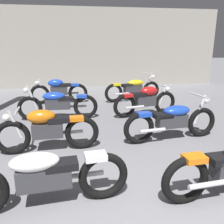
{
  "coord_description": "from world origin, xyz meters",
  "views": [
    {
      "loc": [
        -0.85,
        -1.68,
        2.04
      ],
      "look_at": [
        0.0,
        3.38,
        0.55
      ],
      "focal_mm": 38.34,
      "sensor_mm": 36.0,
      "label": 1
    }
  ],
  "objects_px": {
    "motorcycle_right_row_2": "(146,100)",
    "motorcycle_right_row_1": "(172,120)",
    "motorcycle_left_row_1": "(47,129)",
    "motorcycle_left_row_3": "(59,90)",
    "motorcycle_left_row_0": "(43,176)",
    "motorcycle_right_row_3": "(133,88)",
    "motorcycle_left_row_2": "(57,103)"
  },
  "relations": [
    {
      "from": "motorcycle_right_row_2",
      "to": "motorcycle_right_row_1",
      "type": "bearing_deg",
      "value": -89.58
    },
    {
      "from": "motorcycle_left_row_1",
      "to": "motorcycle_right_row_1",
      "type": "xyz_separation_m",
      "value": [
        2.59,
        0.15,
        -0.01
      ]
    },
    {
      "from": "motorcycle_left_row_3",
      "to": "motorcycle_right_row_2",
      "type": "height_order",
      "value": "same"
    },
    {
      "from": "motorcycle_left_row_3",
      "to": "motorcycle_right_row_1",
      "type": "relative_size",
      "value": 0.91
    },
    {
      "from": "motorcycle_left_row_0",
      "to": "motorcycle_left_row_3",
      "type": "xyz_separation_m",
      "value": [
        -0.07,
        5.62,
        0.01
      ]
    },
    {
      "from": "motorcycle_left_row_3",
      "to": "motorcycle_right_row_3",
      "type": "relative_size",
      "value": 0.92
    },
    {
      "from": "motorcycle_left_row_0",
      "to": "motorcycle_right_row_1",
      "type": "bearing_deg",
      "value": 36.59
    },
    {
      "from": "motorcycle_left_row_1",
      "to": "motorcycle_left_row_3",
      "type": "distance_m",
      "value": 3.92
    },
    {
      "from": "motorcycle_left_row_1",
      "to": "motorcycle_right_row_1",
      "type": "relative_size",
      "value": 0.91
    },
    {
      "from": "motorcycle_left_row_2",
      "to": "motorcycle_right_row_1",
      "type": "relative_size",
      "value": 1.0
    },
    {
      "from": "motorcycle_right_row_2",
      "to": "motorcycle_right_row_3",
      "type": "distance_m",
      "value": 1.88
    },
    {
      "from": "motorcycle_right_row_2",
      "to": "motorcycle_left_row_0",
      "type": "bearing_deg",
      "value": -123.74
    },
    {
      "from": "motorcycle_right_row_3",
      "to": "motorcycle_left_row_3",
      "type": "bearing_deg",
      "value": 179.13
    },
    {
      "from": "motorcycle_right_row_3",
      "to": "motorcycle_right_row_1",
      "type": "bearing_deg",
      "value": -91.48
    },
    {
      "from": "motorcycle_left_row_2",
      "to": "motorcycle_left_row_0",
      "type": "bearing_deg",
      "value": -89.7
    },
    {
      "from": "motorcycle_left_row_0",
      "to": "motorcycle_right_row_2",
      "type": "bearing_deg",
      "value": 56.26
    },
    {
      "from": "motorcycle_left_row_1",
      "to": "motorcycle_left_row_3",
      "type": "height_order",
      "value": "same"
    },
    {
      "from": "motorcycle_left_row_0",
      "to": "motorcycle_left_row_3",
      "type": "height_order",
      "value": "motorcycle_left_row_0"
    },
    {
      "from": "motorcycle_right_row_1",
      "to": "motorcycle_right_row_3",
      "type": "height_order",
      "value": "same"
    },
    {
      "from": "motorcycle_right_row_2",
      "to": "motorcycle_left_row_2",
      "type": "bearing_deg",
      "value": 178.71
    },
    {
      "from": "motorcycle_right_row_1",
      "to": "motorcycle_left_row_3",
      "type": "bearing_deg",
      "value": 124.12
    },
    {
      "from": "motorcycle_left_row_1",
      "to": "motorcycle_left_row_2",
      "type": "relative_size",
      "value": 0.91
    },
    {
      "from": "motorcycle_left_row_1",
      "to": "motorcycle_right_row_3",
      "type": "relative_size",
      "value": 0.92
    },
    {
      "from": "motorcycle_right_row_1",
      "to": "motorcycle_left_row_0",
      "type": "bearing_deg",
      "value": -143.41
    },
    {
      "from": "motorcycle_left_row_2",
      "to": "motorcycle_right_row_1",
      "type": "distance_m",
      "value": 3.15
    },
    {
      "from": "motorcycle_left_row_0",
      "to": "motorcycle_right_row_2",
      "type": "height_order",
      "value": "motorcycle_left_row_0"
    },
    {
      "from": "motorcycle_left_row_0",
      "to": "motorcycle_left_row_3",
      "type": "distance_m",
      "value": 5.62
    },
    {
      "from": "motorcycle_left_row_0",
      "to": "motorcycle_right_row_1",
      "type": "distance_m",
      "value": 3.09
    },
    {
      "from": "motorcycle_left_row_0",
      "to": "motorcycle_right_row_3",
      "type": "relative_size",
      "value": 1.01
    },
    {
      "from": "motorcycle_left_row_0",
      "to": "motorcycle_left_row_1",
      "type": "distance_m",
      "value": 1.7
    },
    {
      "from": "motorcycle_right_row_3",
      "to": "motorcycle_right_row_2",
      "type": "bearing_deg",
      "value": -93.35
    },
    {
      "from": "motorcycle_left_row_1",
      "to": "motorcycle_left_row_2",
      "type": "xyz_separation_m",
      "value": [
        0.09,
        2.06,
        -0.01
      ]
    }
  ]
}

